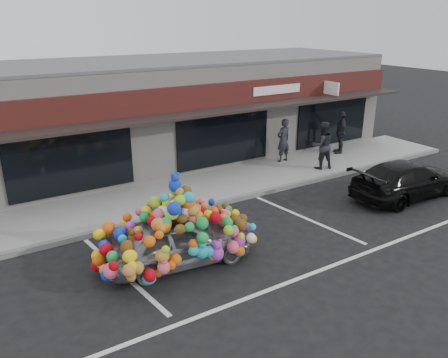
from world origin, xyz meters
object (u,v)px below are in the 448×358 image
black_sedan (407,179)px  pedestrian_b (322,145)px  pedestrian_c (341,132)px  pedestrian_a (283,140)px  toy_car (178,235)px

black_sedan → pedestrian_b: size_ratio=2.29×
black_sedan → pedestrian_c: 5.03m
black_sedan → pedestrian_a: 5.32m
toy_car → black_sedan: bearing=-84.9°
black_sedan → pedestrian_b: (-0.65, 3.57, 0.47)m
pedestrian_b → pedestrian_c: 2.53m
pedestrian_a → pedestrian_b: 1.71m
pedestrian_a → black_sedan: bearing=100.5°
toy_car → pedestrian_a: bearing=-49.9°
pedestrian_b → pedestrian_a: bearing=-48.4°
pedestrian_a → pedestrian_c: size_ratio=0.97×
black_sedan → pedestrian_a: bearing=16.7°
pedestrian_a → pedestrian_b: (0.75, -1.54, 0.04)m
pedestrian_c → pedestrian_b: bearing=-29.8°
black_sedan → pedestrian_c: bearing=-17.1°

